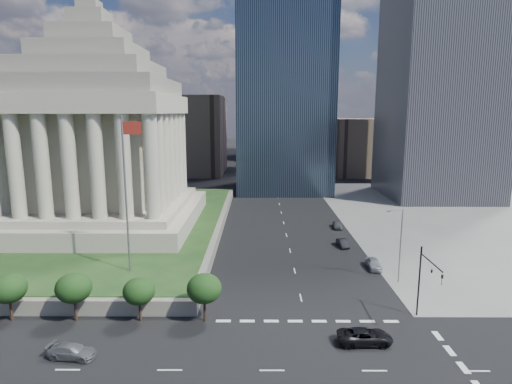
{
  "coord_description": "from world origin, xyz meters",
  "views": [
    {
      "loc": [
        -5.23,
        -28.98,
        22.31
      ],
      "look_at": [
        -5.47,
        16.24,
        13.85
      ],
      "focal_mm": 30.0,
      "sensor_mm": 36.0,
      "label": 1
    }
  ],
  "objects_px": {
    "war_memorial": "(97,117)",
    "parked_sedan_near": "(374,264)",
    "suv_grey": "(72,351)",
    "traffic_signal_ne": "(426,277)",
    "street_lamp_north": "(399,241)",
    "pickup_truck": "(365,336)",
    "parked_sedan_mid": "(343,243)",
    "flagpole": "(127,186)",
    "parked_sedan_far": "(337,225)"
  },
  "relations": [
    {
      "from": "war_memorial",
      "to": "parked_sedan_near",
      "type": "xyz_separation_m",
      "value": [
        45.5,
        -18.07,
        -20.65
      ]
    },
    {
      "from": "war_memorial",
      "to": "suv_grey",
      "type": "distance_m",
      "value": 47.49
    },
    {
      "from": "war_memorial",
      "to": "traffic_signal_ne",
      "type": "distance_m",
      "value": 60.0
    },
    {
      "from": "traffic_signal_ne",
      "to": "street_lamp_north",
      "type": "relative_size",
      "value": 0.8
    },
    {
      "from": "pickup_truck",
      "to": "parked_sedan_near",
      "type": "bearing_deg",
      "value": -18.82
    },
    {
      "from": "street_lamp_north",
      "to": "pickup_truck",
      "type": "relative_size",
      "value": 1.87
    },
    {
      "from": "suv_grey",
      "to": "parked_sedan_mid",
      "type": "distance_m",
      "value": 45.7
    },
    {
      "from": "war_memorial",
      "to": "traffic_signal_ne",
      "type": "bearing_deg",
      "value": -36.42
    },
    {
      "from": "parked_sedan_mid",
      "to": "pickup_truck",
      "type": "bearing_deg",
      "value": -103.53
    },
    {
      "from": "traffic_signal_ne",
      "to": "suv_grey",
      "type": "xyz_separation_m",
      "value": [
        -34.88,
        -6.81,
        -4.6
      ]
    },
    {
      "from": "parked_sedan_near",
      "to": "parked_sedan_mid",
      "type": "height_order",
      "value": "parked_sedan_near"
    },
    {
      "from": "flagpole",
      "to": "traffic_signal_ne",
      "type": "distance_m",
      "value": 36.69
    },
    {
      "from": "traffic_signal_ne",
      "to": "parked_sedan_mid",
      "type": "xyz_separation_m",
      "value": [
        -3.5,
        26.41,
        -4.62
      ]
    },
    {
      "from": "parked_sedan_near",
      "to": "parked_sedan_far",
      "type": "bearing_deg",
      "value": 94.96
    },
    {
      "from": "traffic_signal_ne",
      "to": "street_lamp_north",
      "type": "xyz_separation_m",
      "value": [
        0.83,
        11.3,
        0.41
      ]
    },
    {
      "from": "street_lamp_north",
      "to": "parked_sedan_near",
      "type": "height_order",
      "value": "street_lamp_north"
    },
    {
      "from": "parked_sedan_far",
      "to": "street_lamp_north",
      "type": "bearing_deg",
      "value": -80.12
    },
    {
      "from": "flagpole",
      "to": "parked_sedan_near",
      "type": "distance_m",
      "value": 36.04
    },
    {
      "from": "pickup_truck",
      "to": "suv_grey",
      "type": "xyz_separation_m",
      "value": [
        -27.62,
        -2.64,
        -0.09
      ]
    },
    {
      "from": "pickup_truck",
      "to": "parked_sedan_mid",
      "type": "bearing_deg",
      "value": -8.78
    },
    {
      "from": "war_memorial",
      "to": "traffic_signal_ne",
      "type": "xyz_separation_m",
      "value": [
        46.5,
        -34.3,
        -16.15
      ]
    },
    {
      "from": "street_lamp_north",
      "to": "parked_sedan_mid",
      "type": "relative_size",
      "value": 2.62
    },
    {
      "from": "suv_grey",
      "to": "parked_sedan_mid",
      "type": "xyz_separation_m",
      "value": [
        31.38,
        33.21,
        -0.02
      ]
    },
    {
      "from": "parked_sedan_mid",
      "to": "flagpole",
      "type": "bearing_deg",
      "value": -158.93
    },
    {
      "from": "street_lamp_north",
      "to": "war_memorial",
      "type": "bearing_deg",
      "value": 154.08
    },
    {
      "from": "pickup_truck",
      "to": "parked_sedan_near",
      "type": "height_order",
      "value": "parked_sedan_near"
    },
    {
      "from": "pickup_truck",
      "to": "parked_sedan_far",
      "type": "bearing_deg",
      "value": -8.46
    },
    {
      "from": "traffic_signal_ne",
      "to": "parked_sedan_near",
      "type": "distance_m",
      "value": 16.88
    },
    {
      "from": "street_lamp_north",
      "to": "parked_sedan_far",
      "type": "height_order",
      "value": "street_lamp_north"
    },
    {
      "from": "street_lamp_north",
      "to": "parked_sedan_near",
      "type": "xyz_separation_m",
      "value": [
        -1.83,
        4.93,
        -4.91
      ]
    },
    {
      "from": "street_lamp_north",
      "to": "parked_sedan_near",
      "type": "distance_m",
      "value": 7.19
    },
    {
      "from": "flagpole",
      "to": "parked_sedan_near",
      "type": "relative_size",
      "value": 4.53
    },
    {
      "from": "pickup_truck",
      "to": "flagpole",
      "type": "bearing_deg",
      "value": 60.11
    },
    {
      "from": "war_memorial",
      "to": "parked_sedan_far",
      "type": "bearing_deg",
      "value": 4.99
    },
    {
      "from": "traffic_signal_ne",
      "to": "suv_grey",
      "type": "bearing_deg",
      "value": -168.96
    },
    {
      "from": "parked_sedan_mid",
      "to": "parked_sedan_far",
      "type": "height_order",
      "value": "parked_sedan_far"
    },
    {
      "from": "traffic_signal_ne",
      "to": "parked_sedan_near",
      "type": "relative_size",
      "value": 1.81
    },
    {
      "from": "flagpole",
      "to": "parked_sedan_far",
      "type": "distance_m",
      "value": 44.25
    },
    {
      "from": "flagpole",
      "to": "pickup_truck",
      "type": "relative_size",
      "value": 3.74
    },
    {
      "from": "traffic_signal_ne",
      "to": "pickup_truck",
      "type": "xyz_separation_m",
      "value": [
        -7.26,
        -4.17,
        -4.51
      ]
    },
    {
      "from": "street_lamp_north",
      "to": "pickup_truck",
      "type": "height_order",
      "value": "street_lamp_north"
    },
    {
      "from": "war_memorial",
      "to": "parked_sedan_far",
      "type": "height_order",
      "value": "war_memorial"
    },
    {
      "from": "parked_sedan_mid",
      "to": "war_memorial",
      "type": "bearing_deg",
      "value": 163.08
    },
    {
      "from": "street_lamp_north",
      "to": "traffic_signal_ne",
      "type": "bearing_deg",
      "value": -94.19
    },
    {
      "from": "street_lamp_north",
      "to": "pickup_truck",
      "type": "distance_m",
      "value": 18.14
    },
    {
      "from": "street_lamp_north",
      "to": "parked_sedan_far",
      "type": "bearing_deg",
      "value": 96.61
    },
    {
      "from": "flagpole",
      "to": "pickup_truck",
      "type": "xyz_separation_m",
      "value": [
        27.07,
        -14.47,
        -12.37
      ]
    },
    {
      "from": "traffic_signal_ne",
      "to": "parked_sedan_mid",
      "type": "relative_size",
      "value": 2.1
    },
    {
      "from": "street_lamp_north",
      "to": "parked_sedan_far",
      "type": "distance_m",
      "value": 27.5
    },
    {
      "from": "traffic_signal_ne",
      "to": "parked_sedan_far",
      "type": "relative_size",
      "value": 2.02
    }
  ]
}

